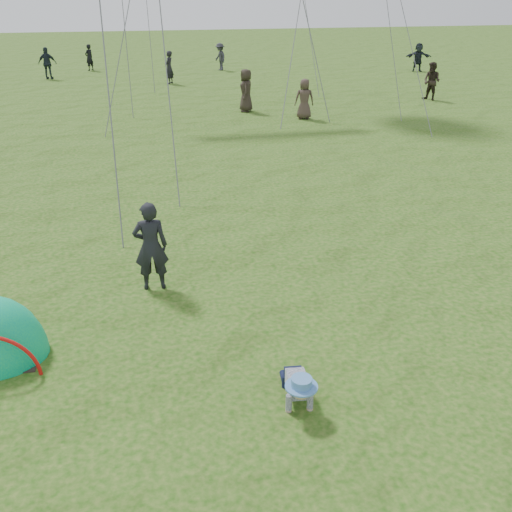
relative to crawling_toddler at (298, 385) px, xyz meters
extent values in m
plane|color=#104408|center=(-1.09, -0.30, -0.29)|extent=(140.00, 140.00, 0.00)
imported|color=black|center=(-1.65, 3.65, 0.54)|extent=(0.61, 0.41, 1.66)
imported|color=black|center=(0.67, 27.52, 0.58)|extent=(0.67, 0.76, 1.75)
imported|color=#1F2830|center=(-6.10, 30.88, 0.60)|extent=(1.11, 0.62, 1.78)
imported|color=#2A2A32|center=(4.35, 32.46, 0.54)|extent=(0.92, 1.22, 1.67)
imported|color=#43342D|center=(5.29, 17.05, 0.51)|extent=(0.86, 0.64, 1.60)
imported|color=#2C241E|center=(3.26, 19.04, 0.60)|extent=(0.71, 0.96, 1.78)
imported|color=black|center=(16.57, 29.23, 0.57)|extent=(1.67, 0.97, 1.72)
imported|color=black|center=(-3.88, 34.18, 0.51)|extent=(0.68, 0.69, 1.61)
imported|color=black|center=(12.42, 19.75, 0.58)|extent=(0.98, 1.06, 1.75)
camera|label=1|loc=(-1.84, -5.71, 4.71)|focal=40.00mm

